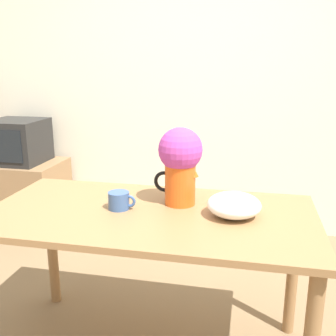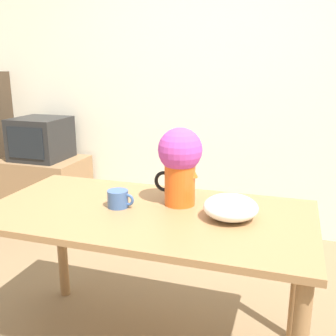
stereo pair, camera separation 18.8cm
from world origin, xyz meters
TOP-DOWN VIEW (x-y plane):
  - wall_back at (0.00, 1.92)m, footprint 8.00×0.05m
  - table at (-0.06, 0.21)m, footprint 1.52×0.78m
  - flower_vase at (0.06, 0.34)m, footprint 0.23×0.21m
  - coffee_mug at (-0.20, 0.22)m, footprint 0.13×0.10m
  - white_bowl at (0.33, 0.24)m, footprint 0.24×0.24m
  - tv_stand at (-1.59, 1.57)m, footprint 0.72×0.53m
  - tv_set at (-1.59, 1.57)m, footprint 0.45×0.44m

SIDE VIEW (x-z plane):
  - tv_stand at x=-1.59m, z-range 0.00..0.59m
  - table at x=-0.06m, z-range 0.28..1.06m
  - tv_set at x=-1.59m, z-range 0.59..0.97m
  - coffee_mug at x=-0.20m, z-range 0.78..0.86m
  - white_bowl at x=0.33m, z-range 0.78..0.88m
  - flower_vase at x=0.06m, z-range 0.81..1.18m
  - wall_back at x=0.00m, z-range 0.00..2.60m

